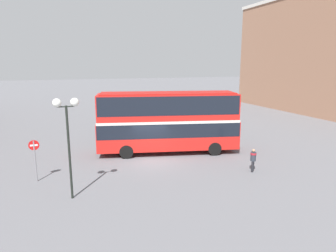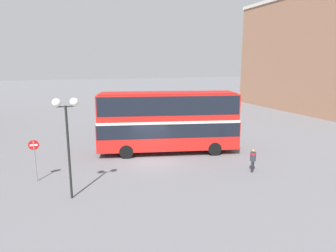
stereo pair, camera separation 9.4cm
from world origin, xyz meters
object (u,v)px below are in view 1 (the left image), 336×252
at_px(pedestrian_foreground, 253,158).
at_px(no_entry_sign, 35,154).
at_px(double_decker_bus, 168,119).
at_px(street_lamp_twin_globe, 67,118).
at_px(parked_car_kerb_near, 202,120).

distance_m(pedestrian_foreground, no_entry_sign, 13.65).
relative_size(double_decker_bus, no_entry_sign, 4.37).
distance_m(street_lamp_twin_globe, no_entry_sign, 4.52).
relative_size(pedestrian_foreground, parked_car_kerb_near, 0.36).
height_order(double_decker_bus, parked_car_kerb_near, double_decker_bus).
relative_size(pedestrian_foreground, no_entry_sign, 0.60).
xyz_separation_m(street_lamp_twin_globe, no_entry_sign, (-1.91, 3.15, -2.62)).
bearing_deg(pedestrian_foreground, no_entry_sign, 33.54).
distance_m(pedestrian_foreground, street_lamp_twin_globe, 11.87).
bearing_deg(double_decker_bus, street_lamp_twin_globe, -128.13).
bearing_deg(parked_car_kerb_near, pedestrian_foreground, -97.66).
height_order(parked_car_kerb_near, street_lamp_twin_globe, street_lamp_twin_globe).
bearing_deg(pedestrian_foreground, parked_car_kerb_near, -56.76).
bearing_deg(no_entry_sign, parked_car_kerb_near, 33.78).
relative_size(parked_car_kerb_near, no_entry_sign, 1.66).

